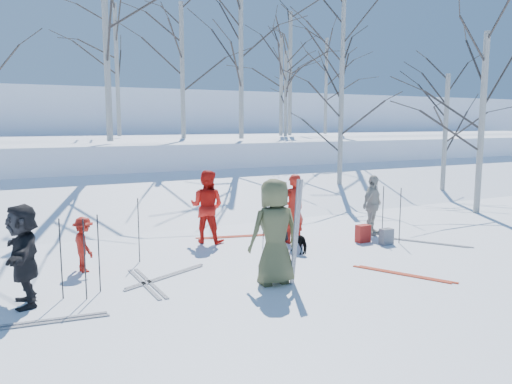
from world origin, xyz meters
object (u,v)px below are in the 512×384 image
skier_olive_center (274,232)px  backpack_grey (386,237)px  skier_cream_east (372,205)px  backpack_dark (282,233)px  dog (300,241)px  skier_grey_west (23,255)px  skier_red_seated (84,244)px  skier_redor_behind (207,207)px  backpack_red (363,233)px  skier_red_north (293,209)px

skier_olive_center → backpack_grey: bearing=-158.5°
skier_cream_east → backpack_dark: size_ratio=3.85×
dog → backpack_dark: bearing=-105.1°
skier_grey_west → backpack_dark: size_ratio=4.06×
skier_red_seated → backpack_dark: 4.68m
skier_olive_center → skier_redor_behind: size_ratio=1.09×
skier_olive_center → skier_redor_behind: 3.47m
backpack_red → backpack_grey: bearing=-53.2°
backpack_grey → skier_cream_east: bearing=68.5°
skier_red_north → skier_cream_east: 2.26m
skier_olive_center → skier_red_seated: bearing=-36.4°
backpack_grey → skier_grey_west: bearing=-177.0°
skier_red_seated → backpack_dark: size_ratio=2.69×
skier_grey_west → dog: 5.65m
dog → backpack_grey: 2.24m
skier_red_north → skier_grey_west: skier_red_north is taller
dog → backpack_red: (1.88, 0.12, -0.06)m
dog → backpack_red: size_ratio=1.52×
skier_red_seated → dog: bearing=-109.5°
skier_grey_west → skier_red_north: bearing=107.0°
skier_olive_center → backpack_red: (3.45, 1.75, -0.74)m
skier_red_north → skier_grey_west: size_ratio=1.02×
skier_red_north → skier_redor_behind: (-1.82, 0.98, 0.05)m
skier_redor_behind → backpack_red: (3.35, -1.71, -0.66)m
skier_redor_behind → backpack_grey: skier_redor_behind is taller
skier_red_seated → skier_grey_west: 1.84m
skier_red_seated → skier_olive_center: bearing=-139.3°
dog → backpack_dark: dog is taller
skier_olive_center → backpack_grey: 4.07m
skier_olive_center → skier_cream_east: size_ratio=1.24×
skier_redor_behind → backpack_red: skier_redor_behind is taller
skier_redor_behind → skier_cream_east: skier_redor_behind is taller
skier_grey_west → skier_olive_center: bearing=79.3°
skier_redor_behind → skier_red_seated: (-3.00, -1.13, -0.34)m
backpack_grey → backpack_dark: bearing=145.0°
backpack_grey → skier_olive_center: bearing=-160.9°
backpack_red → backpack_grey: size_ratio=1.11×
backpack_dark → skier_grey_west: bearing=-162.3°
skier_red_north → backpack_grey: skier_red_north is taller
skier_red_seated → skier_cream_east: skier_cream_east is taller
backpack_grey → backpack_dark: backpack_dark is taller
skier_red_seated → dog: size_ratio=1.69×
skier_olive_center → skier_red_seated: 3.75m
skier_olive_center → backpack_dark: 3.33m
skier_grey_west → backpack_grey: skier_grey_west is taller
backpack_grey → backpack_dark: size_ratio=0.95×
skier_cream_east → backpack_grey: bearing=-135.5°
backpack_red → backpack_dark: size_ratio=1.05×
skier_red_north → skier_red_seated: size_ratio=1.54×
skier_redor_behind → backpack_grey: 4.32m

